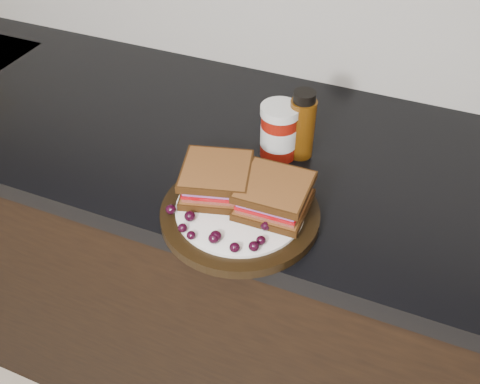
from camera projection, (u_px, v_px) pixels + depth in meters
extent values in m
cube|color=black|center=(285.00, 299.00, 1.39)|extent=(3.96, 0.58, 0.86)
cube|color=black|center=(297.00, 164.00, 1.09)|extent=(3.98, 0.60, 0.04)
cylinder|color=black|center=(240.00, 214.00, 0.94)|extent=(0.28, 0.28, 0.02)
ellipsoid|color=black|center=(171.00, 209.00, 0.91)|extent=(0.02, 0.02, 0.02)
ellipsoid|color=black|center=(190.00, 216.00, 0.90)|extent=(0.02, 0.02, 0.02)
ellipsoid|color=black|center=(182.00, 228.00, 0.88)|extent=(0.02, 0.02, 0.01)
ellipsoid|color=black|center=(191.00, 235.00, 0.87)|extent=(0.02, 0.02, 0.01)
ellipsoid|color=black|center=(216.00, 236.00, 0.87)|extent=(0.02, 0.02, 0.02)
ellipsoid|color=black|center=(214.00, 238.00, 0.86)|extent=(0.02, 0.02, 0.02)
ellipsoid|color=black|center=(235.00, 247.00, 0.85)|extent=(0.02, 0.02, 0.02)
ellipsoid|color=black|center=(254.00, 246.00, 0.85)|extent=(0.02, 0.02, 0.02)
ellipsoid|color=black|center=(261.00, 240.00, 0.86)|extent=(0.02, 0.02, 0.01)
ellipsoid|color=black|center=(265.00, 226.00, 0.88)|extent=(0.02, 0.02, 0.02)
ellipsoid|color=black|center=(286.00, 222.00, 0.89)|extent=(0.02, 0.02, 0.02)
ellipsoid|color=black|center=(281.00, 211.00, 0.91)|extent=(0.02, 0.02, 0.01)
ellipsoid|color=black|center=(286.00, 206.00, 0.92)|extent=(0.02, 0.02, 0.01)
ellipsoid|color=black|center=(289.00, 192.00, 0.95)|extent=(0.02, 0.02, 0.02)
ellipsoid|color=black|center=(220.00, 180.00, 0.98)|extent=(0.01, 0.01, 0.01)
ellipsoid|color=black|center=(215.00, 191.00, 0.95)|extent=(0.02, 0.02, 0.02)
ellipsoid|color=black|center=(196.00, 192.00, 0.95)|extent=(0.02, 0.02, 0.02)
ellipsoid|color=black|center=(197.00, 195.00, 0.94)|extent=(0.02, 0.02, 0.02)
ellipsoid|color=black|center=(211.00, 179.00, 0.97)|extent=(0.02, 0.02, 0.02)
ellipsoid|color=black|center=(211.00, 179.00, 0.97)|extent=(0.02, 0.02, 0.02)
ellipsoid|color=black|center=(208.00, 194.00, 0.94)|extent=(0.02, 0.02, 0.02)
cylinder|color=maroon|center=(279.00, 131.00, 1.04)|extent=(0.09, 0.09, 0.11)
cylinder|color=#4C2807|center=(302.00, 124.00, 1.04)|extent=(0.06, 0.06, 0.14)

